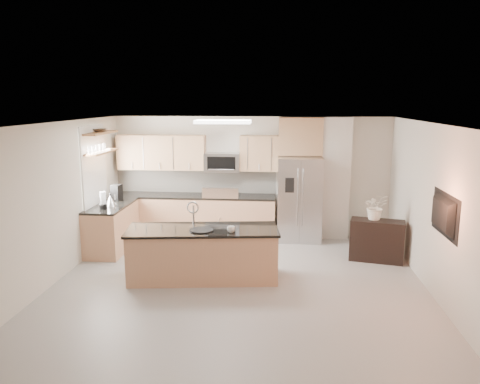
# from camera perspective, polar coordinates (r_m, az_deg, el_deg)

# --- Properties ---
(floor) EXTENTS (6.50, 6.50, 0.00)m
(floor) POSITION_cam_1_polar(r_m,az_deg,el_deg) (7.51, -0.38, -11.95)
(floor) COLOR #989491
(floor) RESTS_ON ground
(ceiling) EXTENTS (6.00, 6.50, 0.02)m
(ceiling) POSITION_cam_1_polar(r_m,az_deg,el_deg) (6.92, -0.41, 8.28)
(ceiling) COLOR white
(ceiling) RESTS_ON wall_back
(wall_back) EXTENTS (6.00, 0.02, 2.60)m
(wall_back) POSITION_cam_1_polar(r_m,az_deg,el_deg) (10.28, 1.32, 1.94)
(wall_back) COLOR beige
(wall_back) RESTS_ON floor
(wall_front) EXTENTS (6.00, 0.02, 2.60)m
(wall_front) POSITION_cam_1_polar(r_m,az_deg,el_deg) (4.04, -4.88, -12.99)
(wall_front) COLOR beige
(wall_front) RESTS_ON floor
(wall_left) EXTENTS (0.02, 6.50, 2.60)m
(wall_left) POSITION_cam_1_polar(r_m,az_deg,el_deg) (7.96, -22.44, -1.65)
(wall_left) COLOR beige
(wall_left) RESTS_ON floor
(wall_right) EXTENTS (0.02, 6.50, 2.60)m
(wall_right) POSITION_cam_1_polar(r_m,az_deg,el_deg) (7.45, 23.26, -2.55)
(wall_right) COLOR beige
(wall_right) RESTS_ON floor
(back_counter) EXTENTS (3.55, 0.66, 1.44)m
(back_counter) POSITION_cam_1_polar(r_m,az_deg,el_deg) (10.29, -5.65, -2.81)
(back_counter) COLOR tan
(back_counter) RESTS_ON floor
(left_counter) EXTENTS (0.66, 1.50, 0.92)m
(left_counter) POSITION_cam_1_polar(r_m,az_deg,el_deg) (9.67, -15.34, -4.15)
(left_counter) COLOR tan
(left_counter) RESTS_ON floor
(range) EXTENTS (0.76, 0.64, 1.14)m
(range) POSITION_cam_1_polar(r_m,az_deg,el_deg) (10.18, -2.20, -2.91)
(range) COLOR black
(range) RESTS_ON floor
(upper_cabinets) EXTENTS (3.50, 0.33, 0.75)m
(upper_cabinets) POSITION_cam_1_polar(r_m,az_deg,el_deg) (10.21, -6.06, 4.79)
(upper_cabinets) COLOR #AB7E5C
(upper_cabinets) RESTS_ON wall_back
(microwave) EXTENTS (0.76, 0.40, 0.40)m
(microwave) POSITION_cam_1_polar(r_m,az_deg,el_deg) (10.09, -2.16, 3.65)
(microwave) COLOR #A9A9AB
(microwave) RESTS_ON upper_cabinets
(refrigerator) EXTENTS (0.92, 0.78, 1.78)m
(refrigerator) POSITION_cam_1_polar(r_m,az_deg,el_deg) (9.97, 7.25, -0.83)
(refrigerator) COLOR #A9A9AB
(refrigerator) RESTS_ON floor
(partition_column) EXTENTS (0.60, 0.30, 2.60)m
(partition_column) POSITION_cam_1_polar(r_m,az_deg,el_deg) (10.18, 11.55, 1.62)
(partition_column) COLOR beige
(partition_column) RESTS_ON floor
(window) EXTENTS (0.04, 1.15, 1.65)m
(window) POSITION_cam_1_polar(r_m,az_deg,el_deg) (9.54, -17.41, 2.83)
(window) COLOR white
(window) RESTS_ON wall_left
(shelf_lower) EXTENTS (0.30, 1.20, 0.04)m
(shelf_lower) POSITION_cam_1_polar(r_m,az_deg,el_deg) (9.55, -16.58, 4.71)
(shelf_lower) COLOR olive
(shelf_lower) RESTS_ON wall_left
(shelf_upper) EXTENTS (0.30, 1.20, 0.04)m
(shelf_upper) POSITION_cam_1_polar(r_m,az_deg,el_deg) (9.52, -16.71, 6.92)
(shelf_upper) COLOR olive
(shelf_upper) RESTS_ON wall_left
(ceiling_fixture) EXTENTS (1.00, 0.50, 0.06)m
(ceiling_fixture) POSITION_cam_1_polar(r_m,az_deg,el_deg) (8.55, -2.08, 8.56)
(ceiling_fixture) COLOR white
(ceiling_fixture) RESTS_ON ceiling
(island) EXTENTS (2.58, 1.19, 1.29)m
(island) POSITION_cam_1_polar(r_m,az_deg,el_deg) (7.89, -4.53, -7.47)
(island) COLOR tan
(island) RESTS_ON floor
(credenza) EXTENTS (1.03, 0.61, 0.77)m
(credenza) POSITION_cam_1_polar(r_m,az_deg,el_deg) (9.08, 16.34, -5.70)
(credenza) COLOR black
(credenza) RESTS_ON floor
(cup) EXTENTS (0.17, 0.17, 0.10)m
(cup) POSITION_cam_1_polar(r_m,az_deg,el_deg) (7.50, -1.08, -4.58)
(cup) COLOR white
(cup) RESTS_ON island
(platter) EXTENTS (0.40, 0.40, 0.02)m
(platter) POSITION_cam_1_polar(r_m,az_deg,el_deg) (7.63, -4.75, -4.66)
(platter) COLOR black
(platter) RESTS_ON island
(blender) EXTENTS (0.15, 0.15, 0.34)m
(blender) POSITION_cam_1_polar(r_m,az_deg,el_deg) (9.18, -16.36, -1.12)
(blender) COLOR black
(blender) RESTS_ON left_counter
(kettle) EXTENTS (0.21, 0.21, 0.26)m
(kettle) POSITION_cam_1_polar(r_m,az_deg,el_deg) (9.39, -15.52, -1.00)
(kettle) COLOR #A9A9AB
(kettle) RESTS_ON left_counter
(coffee_maker) EXTENTS (0.21, 0.24, 0.32)m
(coffee_maker) POSITION_cam_1_polar(r_m,az_deg,el_deg) (9.92, -14.81, -0.10)
(coffee_maker) COLOR black
(coffee_maker) RESTS_ON left_counter
(bowl) EXTENTS (0.42, 0.42, 0.09)m
(bowl) POSITION_cam_1_polar(r_m,az_deg,el_deg) (9.53, -16.69, 7.31)
(bowl) COLOR #A9A9AB
(bowl) RESTS_ON shelf_upper
(flower_vase) EXTENTS (0.70, 0.62, 0.73)m
(flower_vase) POSITION_cam_1_polar(r_m,az_deg,el_deg) (8.95, 16.25, -0.97)
(flower_vase) COLOR white
(flower_vase) RESTS_ON credenza
(television) EXTENTS (0.14, 1.08, 0.62)m
(television) POSITION_cam_1_polar(r_m,az_deg,el_deg) (7.23, 23.10, -2.53)
(television) COLOR black
(television) RESTS_ON wall_right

